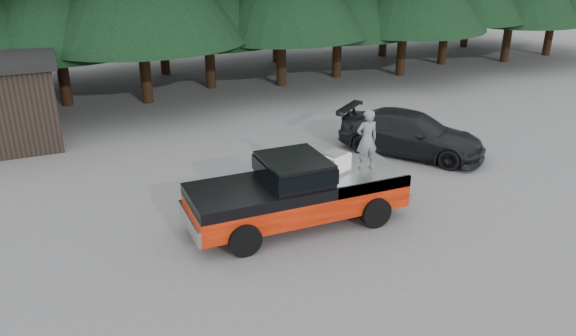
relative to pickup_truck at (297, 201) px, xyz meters
name	(u,v)px	position (x,y,z in m)	size (l,w,h in m)	color
ground	(292,240)	(-0.51, -0.79, -0.67)	(120.00, 120.00, 0.00)	#535356
pickup_truck	(297,201)	(0.00, 0.00, 0.00)	(6.00, 2.04, 1.33)	red
truck_cab	(294,169)	(-0.10, 0.00, 0.96)	(1.66, 1.90, 0.59)	black
air_compressor	(334,163)	(1.10, 0.02, 0.91)	(0.72, 0.60, 0.49)	silver
man_on_bed	(367,140)	(2.00, -0.11, 1.50)	(0.61, 0.40, 1.67)	slate
parked_car	(411,134)	(5.89, 3.22, 0.08)	(2.10, 5.16, 1.50)	black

